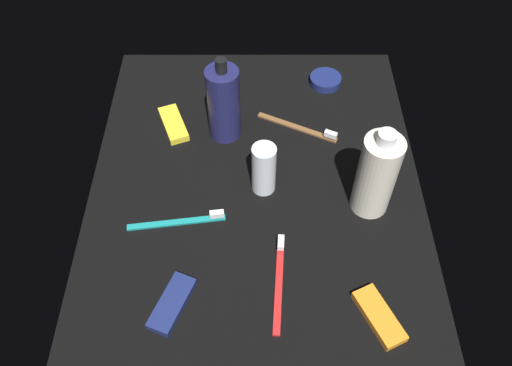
{
  "coord_description": "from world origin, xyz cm",
  "views": [
    {
      "loc": [
        60.68,
        -0.03,
        79.76
      ],
      "look_at": [
        0.0,
        0.0,
        3.0
      ],
      "focal_mm": 36.59,
      "sensor_mm": 36.0,
      "label": 1
    }
  ],
  "objects_px": {
    "bodywash_bottle": "(377,175)",
    "snack_bar_yellow": "(174,124)",
    "toothbrush_red": "(279,277)",
    "toothbrush_teal": "(183,221)",
    "toothbrush_brown": "(302,128)",
    "deodorant_stick": "(264,169)",
    "snack_bar_orange": "(379,316)",
    "cream_tin_left": "(326,80)",
    "snack_bar_navy": "(172,303)",
    "lotion_bottle": "(224,103)"
  },
  "relations": [
    {
      "from": "toothbrush_brown",
      "to": "snack_bar_yellow",
      "type": "xyz_separation_m",
      "value": [
        -0.01,
        -0.27,
        0.0
      ]
    },
    {
      "from": "toothbrush_red",
      "to": "cream_tin_left",
      "type": "bearing_deg",
      "value": 166.55
    },
    {
      "from": "toothbrush_red",
      "to": "snack_bar_yellow",
      "type": "xyz_separation_m",
      "value": [
        -0.36,
        -0.21,
        0.0
      ]
    },
    {
      "from": "lotion_bottle",
      "to": "snack_bar_orange",
      "type": "bearing_deg",
      "value": 32.21
    },
    {
      "from": "bodywash_bottle",
      "to": "cream_tin_left",
      "type": "relative_size",
      "value": 2.69
    },
    {
      "from": "snack_bar_orange",
      "to": "toothbrush_red",
      "type": "bearing_deg",
      "value": -139.26
    },
    {
      "from": "toothbrush_red",
      "to": "toothbrush_brown",
      "type": "height_order",
      "value": "same"
    },
    {
      "from": "bodywash_bottle",
      "to": "snack_bar_navy",
      "type": "distance_m",
      "value": 0.41
    },
    {
      "from": "bodywash_bottle",
      "to": "snack_bar_yellow",
      "type": "xyz_separation_m",
      "value": [
        -0.2,
        -0.39,
        -0.08
      ]
    },
    {
      "from": "toothbrush_teal",
      "to": "snack_bar_orange",
      "type": "bearing_deg",
      "value": 60.66
    },
    {
      "from": "snack_bar_orange",
      "to": "cream_tin_left",
      "type": "relative_size",
      "value": 1.46
    },
    {
      "from": "bodywash_bottle",
      "to": "snack_bar_orange",
      "type": "height_order",
      "value": "bodywash_bottle"
    },
    {
      "from": "deodorant_stick",
      "to": "cream_tin_left",
      "type": "distance_m",
      "value": 0.34
    },
    {
      "from": "toothbrush_red",
      "to": "snack_bar_navy",
      "type": "xyz_separation_m",
      "value": [
        0.05,
        -0.18,
        0.0
      ]
    },
    {
      "from": "snack_bar_navy",
      "to": "cream_tin_left",
      "type": "xyz_separation_m",
      "value": [
        -0.55,
        0.3,
        0.0
      ]
    },
    {
      "from": "toothbrush_teal",
      "to": "snack_bar_navy",
      "type": "relative_size",
      "value": 1.73
    },
    {
      "from": "toothbrush_brown",
      "to": "cream_tin_left",
      "type": "bearing_deg",
      "value": 157.39
    },
    {
      "from": "deodorant_stick",
      "to": "toothbrush_red",
      "type": "distance_m",
      "value": 0.21
    },
    {
      "from": "snack_bar_yellow",
      "to": "toothbrush_teal",
      "type": "bearing_deg",
      "value": -11.84
    },
    {
      "from": "deodorant_stick",
      "to": "snack_bar_yellow",
      "type": "bearing_deg",
      "value": -130.82
    },
    {
      "from": "toothbrush_red",
      "to": "toothbrush_brown",
      "type": "bearing_deg",
      "value": 170.64
    },
    {
      "from": "toothbrush_teal",
      "to": "snack_bar_orange",
      "type": "height_order",
      "value": "toothbrush_teal"
    },
    {
      "from": "bodywash_bottle",
      "to": "snack_bar_yellow",
      "type": "bearing_deg",
      "value": -117.85
    },
    {
      "from": "bodywash_bottle",
      "to": "toothbrush_red",
      "type": "xyz_separation_m",
      "value": [
        0.16,
        -0.17,
        -0.08
      ]
    },
    {
      "from": "toothbrush_brown",
      "to": "bodywash_bottle",
      "type": "bearing_deg",
      "value": 30.52
    },
    {
      "from": "snack_bar_yellow",
      "to": "cream_tin_left",
      "type": "bearing_deg",
      "value": 91.29
    },
    {
      "from": "lotion_bottle",
      "to": "deodorant_stick",
      "type": "xyz_separation_m",
      "value": [
        0.15,
        0.08,
        -0.03
      ]
    },
    {
      "from": "snack_bar_navy",
      "to": "cream_tin_left",
      "type": "distance_m",
      "value": 0.62
    },
    {
      "from": "snack_bar_navy",
      "to": "bodywash_bottle",
      "type": "bearing_deg",
      "value": 142.8
    },
    {
      "from": "lotion_bottle",
      "to": "toothbrush_red",
      "type": "relative_size",
      "value": 1.06
    },
    {
      "from": "deodorant_stick",
      "to": "toothbrush_red",
      "type": "relative_size",
      "value": 0.61
    },
    {
      "from": "toothbrush_teal",
      "to": "lotion_bottle",
      "type": "bearing_deg",
      "value": 162.89
    },
    {
      "from": "toothbrush_red",
      "to": "toothbrush_teal",
      "type": "distance_m",
      "value": 0.21
    },
    {
      "from": "bodywash_bottle",
      "to": "toothbrush_red",
      "type": "height_order",
      "value": "bodywash_bottle"
    },
    {
      "from": "bodywash_bottle",
      "to": "snack_bar_navy",
      "type": "xyz_separation_m",
      "value": [
        0.21,
        -0.35,
        -0.08
      ]
    },
    {
      "from": "toothbrush_teal",
      "to": "snack_bar_navy",
      "type": "distance_m",
      "value": 0.16
    },
    {
      "from": "lotion_bottle",
      "to": "snack_bar_yellow",
      "type": "bearing_deg",
      "value": -98.93
    },
    {
      "from": "toothbrush_teal",
      "to": "snack_bar_navy",
      "type": "height_order",
      "value": "toothbrush_teal"
    },
    {
      "from": "toothbrush_red",
      "to": "toothbrush_teal",
      "type": "height_order",
      "value": "same"
    },
    {
      "from": "snack_bar_orange",
      "to": "toothbrush_brown",
      "type": "bearing_deg",
      "value": 168.1
    },
    {
      "from": "deodorant_stick",
      "to": "toothbrush_teal",
      "type": "height_order",
      "value": "deodorant_stick"
    },
    {
      "from": "snack_bar_orange",
      "to": "cream_tin_left",
      "type": "distance_m",
      "value": 0.57
    },
    {
      "from": "bodywash_bottle",
      "to": "snack_bar_orange",
      "type": "distance_m",
      "value": 0.24
    },
    {
      "from": "snack_bar_yellow",
      "to": "snack_bar_navy",
      "type": "xyz_separation_m",
      "value": [
        0.41,
        0.04,
        0.0
      ]
    },
    {
      "from": "toothbrush_brown",
      "to": "snack_bar_navy",
      "type": "xyz_separation_m",
      "value": [
        0.4,
        -0.23,
        0.0
      ]
    },
    {
      "from": "snack_bar_navy",
      "to": "snack_bar_yellow",
      "type": "bearing_deg",
      "value": -152.48
    },
    {
      "from": "deodorant_stick",
      "to": "toothbrush_brown",
      "type": "relative_size",
      "value": 0.66
    },
    {
      "from": "bodywash_bottle",
      "to": "snack_bar_yellow",
      "type": "height_order",
      "value": "bodywash_bottle"
    },
    {
      "from": "snack_bar_yellow",
      "to": "deodorant_stick",
      "type": "bearing_deg",
      "value": 28.02
    },
    {
      "from": "deodorant_stick",
      "to": "bodywash_bottle",
      "type": "bearing_deg",
      "value": 78.35
    }
  ]
}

